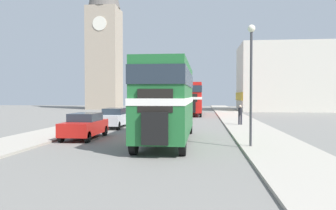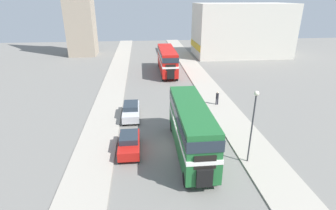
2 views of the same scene
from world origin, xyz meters
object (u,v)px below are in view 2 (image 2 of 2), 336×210
Objects in this scene: bus_distant at (167,59)px; pedestrian_walking at (217,97)px; car_parked_near at (129,143)px; car_parked_mid at (131,111)px; double_decker_bus at (191,126)px; street_lamp at (253,117)px.

bus_distant is 6.77× the size of pedestrian_walking.
bus_distant reaches higher than car_parked_near.
car_parked_mid is 10.40m from pedestrian_walking.
pedestrian_walking is (5.04, 9.86, -1.49)m from double_decker_bus.
double_decker_bus is 5.41m from car_parked_near.
street_lamp is (3.70, -26.78, 1.51)m from bus_distant.
car_parked_mid is at bearing -167.01° from pedestrian_walking.
double_decker_bus is 6.14× the size of pedestrian_walking.
double_decker_bus is 4.83m from street_lamp.
pedestrian_walking is (10.13, 2.34, 0.25)m from car_parked_mid.
street_lamp is (9.33, -9.36, 3.16)m from car_parked_mid.
car_parked_mid is 0.77× the size of street_lamp.
street_lamp is at bearing -93.89° from pedestrian_walking.
pedestrian_walking is at bearing 62.96° from double_decker_bus.
street_lamp is at bearing -45.07° from car_parked_mid.
bus_distant is 24.89m from car_parked_near.
car_parked_near is at bearing -137.94° from pedestrian_walking.
car_parked_mid is (-5.63, -17.42, -1.66)m from bus_distant.
double_decker_bus reaches higher than bus_distant.
double_decker_bus reaches higher than car_parked_near.
bus_distant is at bearing 106.60° from pedestrian_walking.
bus_distant is (0.54, 24.95, -0.08)m from double_decker_bus.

